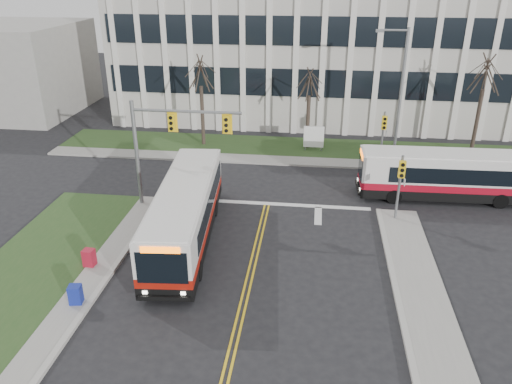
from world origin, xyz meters
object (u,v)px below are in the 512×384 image
object	(u,v)px
bus_main	(186,214)
newspaper_box_blue	(76,296)
streetlight	(399,89)
bus_cross	(451,177)
directory_sign	(314,137)
newspaper_box_red	(89,259)

from	to	relation	value
bus_main	newspaper_box_blue	bearing A→B (deg)	-123.37
streetlight	bus_main	size ratio (longest dim) A/B	0.83
bus_cross	bus_main	bearing A→B (deg)	-65.93
directory_sign	newspaper_box_red	xyz separation A→B (m)	(-9.95, -17.10, -0.70)
bus_cross	newspaper_box_blue	world-z (taller)	bus_cross
streetlight	newspaper_box_blue	bearing A→B (deg)	-128.62
bus_main	newspaper_box_red	bearing A→B (deg)	-145.99
bus_main	bus_cross	distance (m)	15.87
directory_sign	newspaper_box_blue	bearing A→B (deg)	-115.09
streetlight	bus_cross	bearing A→B (deg)	-65.57
newspaper_box_red	directory_sign	bearing A→B (deg)	64.59
directory_sign	bus_main	distance (m)	15.29
directory_sign	newspaper_box_red	size ratio (longest dim) A/B	2.11
directory_sign	bus_main	bearing A→B (deg)	-113.61
bus_cross	newspaper_box_blue	size ratio (longest dim) A/B	11.18
bus_main	newspaper_box_red	size ratio (longest dim) A/B	11.64
streetlight	bus_main	distance (m)	17.64
streetlight	bus_cross	xyz separation A→B (m)	(2.68, -5.90, -3.78)
directory_sign	newspaper_box_blue	distance (m)	21.94
directory_sign	bus_cross	size ratio (longest dim) A/B	0.19
bus_cross	newspaper_box_blue	xyz separation A→B (m)	(-17.51, -12.66, -0.94)
bus_main	newspaper_box_red	distance (m)	5.02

